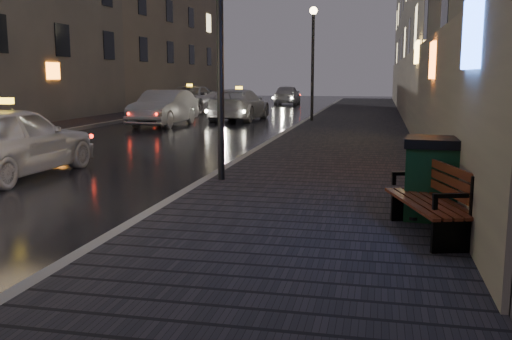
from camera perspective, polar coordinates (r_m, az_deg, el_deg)
The scene contains 14 objects.
sidewalk at distance 26.31m, azimuth 9.79°, elevation 4.49°, with size 4.60×58.00×0.15m, color black.
curb at distance 26.52m, azimuth 4.59°, elevation 4.63°, with size 0.20×58.00×0.15m, color slate.
sidewalk_far at distance 29.64m, azimuth -15.43°, elevation 4.83°, with size 2.40×58.00×0.15m, color black.
curb_far at distance 29.06m, azimuth -13.14°, elevation 4.83°, with size 0.20×58.00×0.15m, color slate.
building_far_c at distance 48.02m, azimuth -10.77°, elevation 13.11°, with size 6.00×22.00×11.00m, color #6B6051.
lamp_near at distance 11.69m, azimuth -3.64°, elevation 15.38°, with size 0.36×0.36×5.28m.
lamp_far at distance 27.40m, azimuth 5.71°, elevation 11.91°, with size 0.36×0.36×5.28m.
bench at distance 7.98m, azimuth 17.45°, elevation -2.89°, with size 1.15×1.98×0.96m.
trash_bin at distance 8.89m, azimuth 17.17°, elevation -0.72°, with size 0.87×0.87×1.22m.
taxi_near at distance 13.94m, azimuth -23.55°, elevation 2.68°, with size 1.95×4.84×1.65m, color silver.
car_left_mid at distance 26.59m, azimuth -9.20°, elevation 6.15°, with size 1.72×4.92×1.62m, color gray.
taxi_mid at distance 29.53m, azimuth -1.71°, elevation 6.55°, with size 2.23×5.50×1.60m, color silver.
taxi_far at distance 36.18m, azimuth -6.64°, elevation 7.04°, with size 2.70×5.86×1.63m, color silver.
car_far at distance 45.63m, azimuth 3.15°, elevation 7.51°, with size 1.82×4.53×1.54m, color #A2A1A9.
Camera 1 is at (5.00, -5.19, 2.27)m, focal length 40.00 mm.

